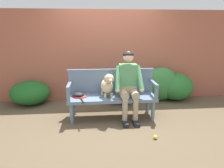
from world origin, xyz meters
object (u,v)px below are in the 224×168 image
(dog_on_bench, at_px, (107,85))
(baseball_glove, at_px, (78,95))
(person_seated, at_px, (128,83))
(tennis_racket, at_px, (80,96))
(garden_bench, at_px, (112,99))
(tennis_ball, at_px, (155,137))

(dog_on_bench, distance_m, baseball_glove, 0.60)
(person_seated, height_order, tennis_racket, person_seated)
(garden_bench, height_order, tennis_ball, garden_bench)
(person_seated, height_order, baseball_glove, person_seated)
(dog_on_bench, height_order, baseball_glove, dog_on_bench)
(person_seated, height_order, dog_on_bench, person_seated)
(garden_bench, distance_m, tennis_ball, 1.14)
(dog_on_bench, xyz_separation_m, baseball_glove, (-0.57, 0.04, -0.19))
(person_seated, relative_size, dog_on_bench, 2.77)
(baseball_glove, height_order, tennis_ball, baseball_glove)
(tennis_ball, bearing_deg, baseball_glove, 144.72)
(garden_bench, relative_size, person_seated, 1.30)
(baseball_glove, bearing_deg, person_seated, 2.47)
(tennis_racket, bearing_deg, tennis_ball, -35.95)
(tennis_racket, xyz_separation_m, tennis_ball, (1.25, -0.91, -0.43))
(person_seated, bearing_deg, tennis_racket, 177.74)
(tennis_racket, bearing_deg, garden_bench, -1.77)
(person_seated, relative_size, tennis_ball, 20.01)
(tennis_racket, relative_size, tennis_ball, 8.81)
(dog_on_bench, height_order, tennis_racket, dog_on_bench)
(person_seated, xyz_separation_m, tennis_ball, (0.31, -0.87, -0.69))
(person_seated, distance_m, dog_on_bench, 0.41)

